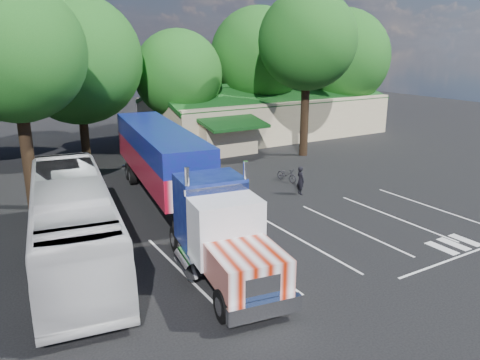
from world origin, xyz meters
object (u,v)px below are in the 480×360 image
bicycle (287,175)px  tour_bus (73,221)px  semi_truck (172,169)px  woman (301,180)px  silver_sedan (207,143)px

bicycle → tour_bus: (-15.46, -5.24, 1.39)m
semi_truck → tour_bus: semi_truck is taller
semi_truck → tour_bus: (-6.11, -3.36, -0.76)m
woman → silver_sedan: (0.50, 14.00, -0.15)m
bicycle → semi_truck: bearing=-177.0°
tour_bus → semi_truck: bearing=37.6°
woman → silver_sedan: size_ratio=0.39×
woman → tour_bus: tour_bus is taller
semi_truck → tour_bus: size_ratio=1.67×
woman → semi_truck: bearing=91.5°
semi_truck → silver_sedan: semi_truck is taller
woman → tour_bus: size_ratio=0.14×
semi_truck → woman: 8.58m
tour_bus → silver_sedan: bearing=56.5°
semi_truck → silver_sedan: size_ratio=4.81×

